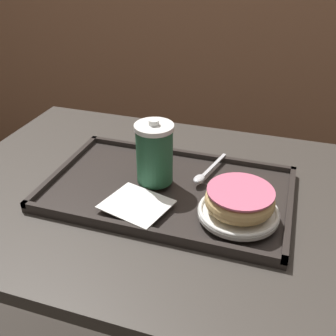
{
  "coord_description": "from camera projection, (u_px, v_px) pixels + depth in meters",
  "views": [
    {
      "loc": [
        0.23,
        -0.68,
        1.23
      ],
      "look_at": [
        0.02,
        -0.01,
        0.8
      ],
      "focal_mm": 42.0,
      "sensor_mm": 36.0,
      "label": 1
    }
  ],
  "objects": [
    {
      "name": "coffee_cup_front",
      "position": [
        154.0,
        154.0,
        0.83
      ],
      "size": [
        0.08,
        0.08,
        0.14
      ],
      "color": "#235638",
      "rests_on": "serving_tray"
    },
    {
      "name": "donut_chocolate_glazed",
      "position": [
        240.0,
        199.0,
        0.74
      ],
      "size": [
        0.13,
        0.13,
        0.04
      ],
      "color": "#DBB270",
      "rests_on": "plate_with_chocolate_donut"
    },
    {
      "name": "napkin_paper",
      "position": [
        136.0,
        204.0,
        0.79
      ],
      "size": [
        0.15,
        0.14,
        0.0
      ],
      "rotation": [
        0.0,
        0.0,
        -0.27
      ],
      "color": "white",
      "rests_on": "serving_tray"
    },
    {
      "name": "spoon",
      "position": [
        204.0,
        174.0,
        0.88
      ],
      "size": [
        0.05,
        0.15,
        0.01
      ],
      "rotation": [
        0.0,
        0.0,
        4.47
      ],
      "color": "silver",
      "rests_on": "serving_tray"
    },
    {
      "name": "plate_with_chocolate_donut",
      "position": [
        238.0,
        212.0,
        0.76
      ],
      "size": [
        0.16,
        0.16,
        0.01
      ],
      "color": "white",
      "rests_on": "serving_tray"
    },
    {
      "name": "cafe_table",
      "position": [
        163.0,
        245.0,
        0.96
      ],
      "size": [
        1.0,
        0.7,
        0.74
      ],
      "color": "#38332D",
      "rests_on": "ground_plane"
    },
    {
      "name": "serving_tray",
      "position": [
        168.0,
        190.0,
        0.86
      ],
      "size": [
        0.53,
        0.32,
        0.02
      ],
      "color": "#282321",
      "rests_on": "cafe_table"
    }
  ]
}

